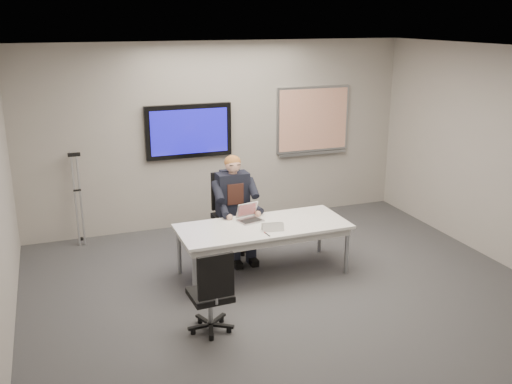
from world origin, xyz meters
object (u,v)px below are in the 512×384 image
object	(u,v)px
office_chair_near	(212,307)
seated_person	(237,218)
office_chair_far	(231,227)
conference_table	(263,231)
laptop	(249,216)

from	to	relation	value
office_chair_near	seated_person	size ratio (longest dim) A/B	0.67
office_chair_far	seated_person	bearing A→B (deg)	-91.28
office_chair_far	seated_person	xyz separation A→B (m)	(0.00, -0.26, 0.22)
conference_table	laptop	size ratio (longest dim) A/B	6.23
office_chair_far	laptop	bearing A→B (deg)	-88.39
office_chair_near	laptop	xyz separation A→B (m)	(0.90, 1.38, 0.42)
conference_table	seated_person	distance (m)	0.64
conference_table	office_chair_far	world-z (taller)	office_chair_far
conference_table	seated_person	bearing A→B (deg)	101.60
seated_person	office_chair_near	bearing A→B (deg)	-116.46
office_chair_near	office_chair_far	bearing A→B (deg)	-116.07
office_chair_near	seated_person	world-z (taller)	seated_person
seated_person	conference_table	bearing A→B (deg)	-78.15
conference_table	office_chair_far	distance (m)	0.92
conference_table	laptop	world-z (taller)	laptop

